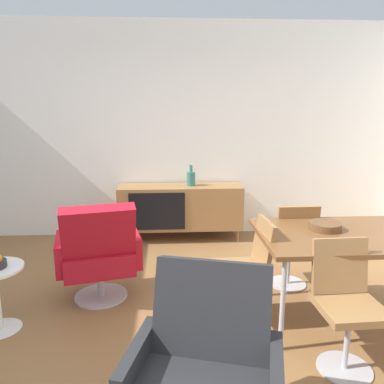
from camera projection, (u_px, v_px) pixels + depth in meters
name	position (u px, v px, depth m)	size (l,w,h in m)	color
ground_plane	(166.00, 345.00, 2.76)	(8.32, 8.32, 0.00)	olive
wall_back	(166.00, 131.00, 4.98)	(6.80, 0.12, 2.80)	white
sideboard	(180.00, 207.00, 4.91)	(1.60, 0.45, 0.72)	olive
vase_cobalt	(191.00, 178.00, 4.84)	(0.11, 0.11, 0.27)	#337266
dining_table	(359.00, 238.00, 2.97)	(1.60, 0.90, 0.74)	brown
wooden_bowl_on_table	(325.00, 226.00, 3.03)	(0.26, 0.26, 0.06)	brown
dining_chair_near_window	(248.00, 267.00, 2.97)	(0.45, 0.42, 0.86)	#9E7042
dining_chair_front_left	(346.00, 301.00, 2.46)	(0.42, 0.44, 0.86)	#9E7042
dining_chair_back_left	(292.00, 241.00, 3.55)	(0.40, 0.43, 0.86)	#9E7042
lounge_chair_red	(99.00, 252.00, 3.30)	(0.82, 0.77, 0.95)	red
armchair_black_shell	(206.00, 368.00, 1.82)	(0.83, 0.79, 0.95)	#262628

